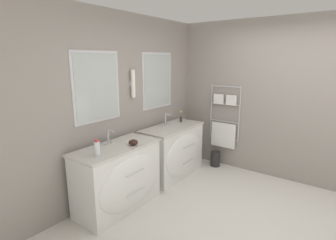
{
  "coord_description": "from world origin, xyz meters",
  "views": [
    {
      "loc": [
        -2.79,
        -0.7,
        1.95
      ],
      "look_at": [
        0.13,
        1.44,
        1.11
      ],
      "focal_mm": 28.0,
      "sensor_mm": 36.0,
      "label": 1
    }
  ],
  "objects_px": {
    "vanity_right": "(174,151)",
    "flower_vase": "(181,117)",
    "waste_bin": "(215,158)",
    "toiletry_bottle": "(97,149)",
    "vanity_left": "(119,177)",
    "amenity_bowl": "(133,142)"
  },
  "relations": [
    {
      "from": "vanity_right",
      "to": "amenity_bowl",
      "type": "distance_m",
      "value": 1.19
    },
    {
      "from": "vanity_left",
      "to": "waste_bin",
      "type": "relative_size",
      "value": 4.26
    },
    {
      "from": "vanity_left",
      "to": "flower_vase",
      "type": "distance_m",
      "value": 1.69
    },
    {
      "from": "waste_bin",
      "to": "amenity_bowl",
      "type": "bearing_deg",
      "value": 171.08
    },
    {
      "from": "amenity_bowl",
      "to": "waste_bin",
      "type": "distance_m",
      "value": 2.03
    },
    {
      "from": "vanity_right",
      "to": "toiletry_bottle",
      "type": "distance_m",
      "value": 1.71
    },
    {
      "from": "vanity_right",
      "to": "amenity_bowl",
      "type": "height_order",
      "value": "amenity_bowl"
    },
    {
      "from": "toiletry_bottle",
      "to": "vanity_left",
      "type": "bearing_deg",
      "value": 8.33
    },
    {
      "from": "flower_vase",
      "to": "waste_bin",
      "type": "distance_m",
      "value": 1.03
    },
    {
      "from": "vanity_left",
      "to": "vanity_right",
      "type": "xyz_separation_m",
      "value": [
        1.26,
        0.0,
        0.0
      ]
    },
    {
      "from": "vanity_right",
      "to": "waste_bin",
      "type": "bearing_deg",
      "value": -27.79
    },
    {
      "from": "toiletry_bottle",
      "to": "flower_vase",
      "type": "bearing_deg",
      "value": 4.4
    },
    {
      "from": "vanity_right",
      "to": "flower_vase",
      "type": "xyz_separation_m",
      "value": [
        0.35,
        0.1,
        0.5
      ]
    },
    {
      "from": "vanity_right",
      "to": "waste_bin",
      "type": "distance_m",
      "value": 0.92
    },
    {
      "from": "vanity_right",
      "to": "flower_vase",
      "type": "relative_size",
      "value": 5.92
    },
    {
      "from": "vanity_left",
      "to": "amenity_bowl",
      "type": "bearing_deg",
      "value": -34.5
    },
    {
      "from": "vanity_left",
      "to": "amenity_bowl",
      "type": "height_order",
      "value": "amenity_bowl"
    },
    {
      "from": "vanity_left",
      "to": "amenity_bowl",
      "type": "relative_size",
      "value": 9.53
    },
    {
      "from": "vanity_left",
      "to": "waste_bin",
      "type": "bearing_deg",
      "value": -11.3
    },
    {
      "from": "vanity_right",
      "to": "toiletry_bottle",
      "type": "bearing_deg",
      "value": -178.08
    },
    {
      "from": "flower_vase",
      "to": "waste_bin",
      "type": "height_order",
      "value": "flower_vase"
    },
    {
      "from": "vanity_left",
      "to": "amenity_bowl",
      "type": "xyz_separation_m",
      "value": [
        0.16,
        -0.11,
        0.46
      ]
    }
  ]
}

